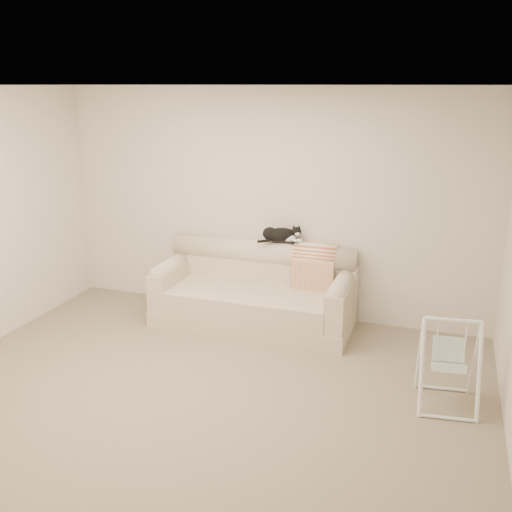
{
  "coord_description": "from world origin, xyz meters",
  "views": [
    {
      "loc": [
        1.91,
        -4.09,
        2.61
      ],
      "look_at": [
        0.07,
        1.27,
        0.9
      ],
      "focal_mm": 40.0,
      "sensor_mm": 36.0,
      "label": 1
    }
  ],
  "objects": [
    {
      "name": "ground_plane",
      "position": [
        0.0,
        0.0,
        0.0
      ],
      "size": [
        5.0,
        5.0,
        0.0
      ],
      "primitive_type": "plane",
      "color": "#756751",
      "rests_on": "ground"
    },
    {
      "name": "room_shell",
      "position": [
        0.0,
        0.0,
        1.53
      ],
      "size": [
        5.04,
        4.04,
        2.6
      ],
      "color": "beige",
      "rests_on": "ground"
    },
    {
      "name": "sofa",
      "position": [
        -0.05,
        1.62,
        0.35
      ],
      "size": [
        2.2,
        0.93,
        0.9
      ],
      "color": "#B8AA92",
      "rests_on": "ground"
    },
    {
      "name": "remote_a",
      "position": [
        0.17,
        1.86,
        0.91
      ],
      "size": [
        0.19,
        0.08,
        0.03
      ],
      "color": "black",
      "rests_on": "sofa"
    },
    {
      "name": "remote_b",
      "position": [
        0.31,
        1.85,
        0.91
      ],
      "size": [
        0.18,
        0.08,
        0.02
      ],
      "color": "black",
      "rests_on": "sofa"
    },
    {
      "name": "tuxedo_cat",
      "position": [
        0.17,
        1.85,
        0.99
      ],
      "size": [
        0.48,
        0.34,
        0.2
      ],
      "color": "black",
      "rests_on": "sofa"
    },
    {
      "name": "throw_blanket",
      "position": [
        0.58,
        1.84,
        0.72
      ],
      "size": [
        0.47,
        0.38,
        0.58
      ],
      "color": "#BE5429",
      "rests_on": "sofa"
    },
    {
      "name": "baby_swing",
      "position": [
        2.04,
        0.48,
        0.4
      ],
      "size": [
        0.54,
        0.57,
        0.8
      ],
      "color": "white",
      "rests_on": "ground"
    }
  ]
}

